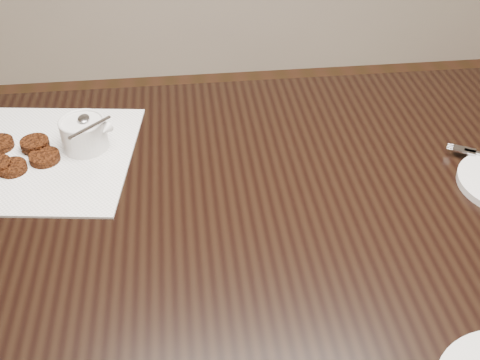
% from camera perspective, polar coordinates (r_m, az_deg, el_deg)
% --- Properties ---
extents(table, '(1.47, 0.94, 0.75)m').
position_cam_1_polar(table, '(1.23, 6.34, -16.70)').
color(table, black).
rests_on(table, floor).
extents(napkin, '(0.38, 0.38, 0.00)m').
position_cam_1_polar(napkin, '(1.13, -19.07, 2.21)').
color(napkin, white).
rests_on(napkin, table).
extents(sauce_ramekin, '(0.11, 0.11, 0.12)m').
position_cam_1_polar(sauce_ramekin, '(1.10, -15.42, 5.75)').
color(sauce_ramekin, white).
rests_on(sauce_ramekin, napkin).
extents(patty_cluster, '(0.22, 0.22, 0.02)m').
position_cam_1_polar(patty_cluster, '(1.13, -22.11, 1.92)').
color(patty_cluster, '#56240B').
rests_on(patty_cluster, napkin).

